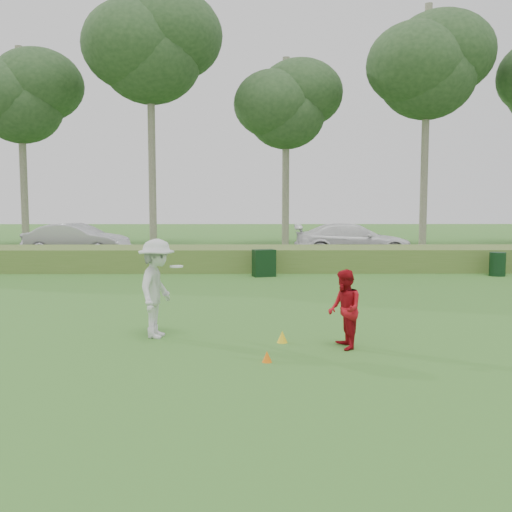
{
  "coord_description": "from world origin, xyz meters",
  "views": [
    {
      "loc": [
        -0.12,
        -11.07,
        2.73
      ],
      "look_at": [
        0.0,
        4.0,
        1.3
      ],
      "focal_mm": 40.0,
      "sensor_mm": 36.0,
      "label": 1
    }
  ],
  "objects_px": {
    "player_red": "(345,309)",
    "trash_bin": "(497,264)",
    "cone_yellow": "(282,337)",
    "car_mid": "(77,240)",
    "utility_cabinet": "(264,263)",
    "car_right": "(353,241)",
    "player_white": "(157,288)",
    "cone_orange": "(267,357)"
  },
  "relations": [
    {
      "from": "player_red",
      "to": "cone_yellow",
      "type": "distance_m",
      "value": 1.37
    },
    {
      "from": "car_mid",
      "to": "car_right",
      "type": "bearing_deg",
      "value": -82.55
    },
    {
      "from": "player_red",
      "to": "cone_orange",
      "type": "distance_m",
      "value": 1.84
    },
    {
      "from": "cone_orange",
      "to": "cone_yellow",
      "type": "bearing_deg",
      "value": 76.18
    },
    {
      "from": "player_red",
      "to": "trash_bin",
      "type": "height_order",
      "value": "player_red"
    },
    {
      "from": "player_white",
      "to": "utility_cabinet",
      "type": "xyz_separation_m",
      "value": [
        2.36,
        9.46,
        -0.5
      ]
    },
    {
      "from": "player_white",
      "to": "player_red",
      "type": "distance_m",
      "value": 3.76
    },
    {
      "from": "car_mid",
      "to": "player_white",
      "type": "bearing_deg",
      "value": -148.92
    },
    {
      "from": "player_red",
      "to": "car_mid",
      "type": "relative_size",
      "value": 0.3
    },
    {
      "from": "player_red",
      "to": "trash_bin",
      "type": "relative_size",
      "value": 1.69
    },
    {
      "from": "cone_orange",
      "to": "utility_cabinet",
      "type": "bearing_deg",
      "value": 89.03
    },
    {
      "from": "car_mid",
      "to": "trash_bin",
      "type": "bearing_deg",
      "value": -101.67
    },
    {
      "from": "car_right",
      "to": "trash_bin",
      "type": "bearing_deg",
      "value": -142.53
    },
    {
      "from": "trash_bin",
      "to": "car_mid",
      "type": "xyz_separation_m",
      "value": [
        -17.58,
        6.65,
        0.44
      ]
    },
    {
      "from": "cone_orange",
      "to": "utility_cabinet",
      "type": "height_order",
      "value": "utility_cabinet"
    },
    {
      "from": "player_white",
      "to": "car_mid",
      "type": "height_order",
      "value": "player_white"
    },
    {
      "from": "cone_orange",
      "to": "utility_cabinet",
      "type": "distance_m",
      "value": 11.3
    },
    {
      "from": "player_white",
      "to": "cone_orange",
      "type": "xyz_separation_m",
      "value": [
        2.17,
        -1.83,
        -0.9
      ]
    },
    {
      "from": "cone_orange",
      "to": "utility_cabinet",
      "type": "xyz_separation_m",
      "value": [
        0.19,
        11.29,
        0.4
      ]
    },
    {
      "from": "utility_cabinet",
      "to": "car_right",
      "type": "bearing_deg",
      "value": 38.73
    },
    {
      "from": "cone_yellow",
      "to": "car_right",
      "type": "relative_size",
      "value": 0.04
    },
    {
      "from": "cone_orange",
      "to": "cone_yellow",
      "type": "relative_size",
      "value": 0.83
    },
    {
      "from": "cone_orange",
      "to": "trash_bin",
      "type": "relative_size",
      "value": 0.22
    },
    {
      "from": "trash_bin",
      "to": "car_mid",
      "type": "relative_size",
      "value": 0.18
    },
    {
      "from": "player_white",
      "to": "car_right",
      "type": "distance_m",
      "value": 17.21
    },
    {
      "from": "cone_yellow",
      "to": "car_mid",
      "type": "height_order",
      "value": "car_mid"
    },
    {
      "from": "player_white",
      "to": "player_red",
      "type": "height_order",
      "value": "player_white"
    },
    {
      "from": "player_red",
      "to": "utility_cabinet",
      "type": "xyz_separation_m",
      "value": [
        -1.28,
        10.39,
        -0.25
      ]
    },
    {
      "from": "utility_cabinet",
      "to": "car_mid",
      "type": "relative_size",
      "value": 0.2
    },
    {
      "from": "car_mid",
      "to": "car_right",
      "type": "relative_size",
      "value": 0.88
    },
    {
      "from": "trash_bin",
      "to": "car_right",
      "type": "xyz_separation_m",
      "value": [
        -4.25,
        6.28,
        0.44
      ]
    },
    {
      "from": "trash_bin",
      "to": "car_right",
      "type": "height_order",
      "value": "car_right"
    },
    {
      "from": "utility_cabinet",
      "to": "player_red",
      "type": "bearing_deg",
      "value": -99.5
    },
    {
      "from": "cone_orange",
      "to": "trash_bin",
      "type": "xyz_separation_m",
      "value": [
        8.86,
        11.38,
        0.34
      ]
    },
    {
      "from": "cone_yellow",
      "to": "cone_orange",
      "type": "bearing_deg",
      "value": -103.82
    },
    {
      "from": "cone_orange",
      "to": "player_red",
      "type": "bearing_deg",
      "value": 31.5
    },
    {
      "from": "player_white",
      "to": "cone_orange",
      "type": "height_order",
      "value": "player_white"
    },
    {
      "from": "cone_yellow",
      "to": "car_mid",
      "type": "relative_size",
      "value": 0.05
    },
    {
      "from": "cone_yellow",
      "to": "utility_cabinet",
      "type": "relative_size",
      "value": 0.23
    },
    {
      "from": "player_red",
      "to": "car_right",
      "type": "xyz_separation_m",
      "value": [
        3.14,
        16.76,
        0.14
      ]
    },
    {
      "from": "cone_yellow",
      "to": "utility_cabinet",
      "type": "height_order",
      "value": "utility_cabinet"
    },
    {
      "from": "cone_yellow",
      "to": "trash_bin",
      "type": "height_order",
      "value": "trash_bin"
    }
  ]
}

